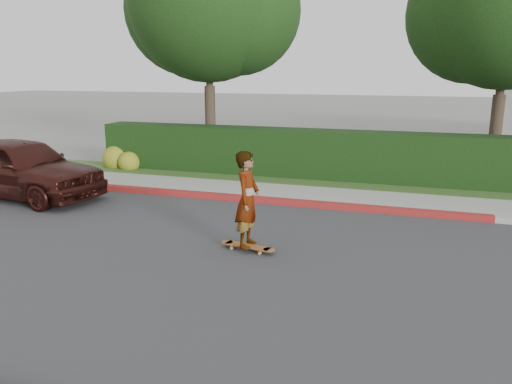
% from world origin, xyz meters
% --- Properties ---
extents(ground, '(120.00, 120.00, 0.00)m').
position_xyz_m(ground, '(0.00, 0.00, 0.00)').
color(ground, slate).
rests_on(ground, ground).
extents(road, '(60.00, 8.00, 0.01)m').
position_xyz_m(road, '(0.00, 0.00, 0.01)').
color(road, '#2D2D30').
rests_on(road, ground).
extents(curb_far, '(60.00, 0.20, 0.15)m').
position_xyz_m(curb_far, '(0.00, 4.10, 0.07)').
color(curb_far, '#9E9E99').
rests_on(curb_far, ground).
extents(curb_red_section, '(12.00, 0.21, 0.15)m').
position_xyz_m(curb_red_section, '(-5.00, 4.10, 0.08)').
color(curb_red_section, maroon).
rests_on(curb_red_section, ground).
extents(sidewalk_far, '(60.00, 1.60, 0.12)m').
position_xyz_m(sidewalk_far, '(0.00, 5.00, 0.06)').
color(sidewalk_far, gray).
rests_on(sidewalk_far, ground).
extents(planting_strip, '(60.00, 1.60, 0.10)m').
position_xyz_m(planting_strip, '(0.00, 6.60, 0.05)').
color(planting_strip, '#2D4C1E').
rests_on(planting_strip, ground).
extents(hedge, '(15.00, 1.00, 1.50)m').
position_xyz_m(hedge, '(-3.00, 7.20, 0.75)').
color(hedge, black).
rests_on(hedge, ground).
extents(flowering_shrub, '(1.40, 1.00, 0.90)m').
position_xyz_m(flowering_shrub, '(-10.01, 6.74, 0.33)').
color(flowering_shrub, '#2D4C19').
rests_on(flowering_shrub, ground).
extents(tree_left, '(5.99, 5.21, 8.00)m').
position_xyz_m(tree_left, '(-7.51, 8.69, 5.26)').
color(tree_left, '#33261C').
rests_on(tree_left, ground).
extents(tree_center, '(5.66, 4.84, 7.44)m').
position_xyz_m(tree_center, '(1.49, 9.19, 4.90)').
color(tree_center, '#33261C').
rests_on(tree_center, ground).
extents(skateboard, '(1.10, 0.39, 0.10)m').
position_xyz_m(skateboard, '(-3.54, 0.78, 0.09)').
color(skateboard, gold).
rests_on(skateboard, ground).
extents(skateboarder, '(0.42, 0.64, 1.74)m').
position_xyz_m(skateboarder, '(-3.54, 0.78, 0.98)').
color(skateboarder, white).
rests_on(skateboarder, skateboard).
extents(car_maroon, '(4.81, 2.45, 1.57)m').
position_xyz_m(car_maroon, '(-10.39, 2.79, 0.78)').
color(car_maroon, '#381611').
rests_on(car_maroon, ground).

